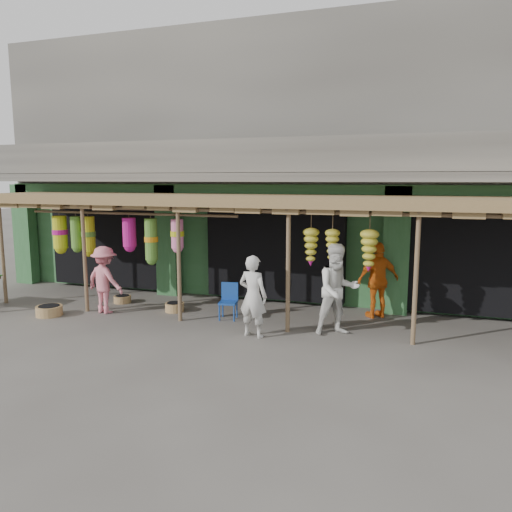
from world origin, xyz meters
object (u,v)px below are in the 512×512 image
(blue_chair, at_px, (229,299))
(person_right, at_px, (338,290))
(person_vendor, at_px, (378,280))
(person_front, at_px, (253,296))
(person_shopper, at_px, (105,280))

(blue_chair, distance_m, person_right, 2.61)
(person_vendor, bearing_deg, person_front, 8.86)
(blue_chair, height_order, person_front, person_front)
(person_right, height_order, person_shopper, person_right)
(person_vendor, bearing_deg, person_shopper, -21.19)
(person_right, bearing_deg, blue_chair, 140.68)
(blue_chair, distance_m, person_shopper, 3.02)
(blue_chair, xyz_separation_m, person_vendor, (3.19, 1.19, 0.42))
(blue_chair, relative_size, person_right, 0.44)
(blue_chair, distance_m, person_front, 1.49)
(person_vendor, height_order, person_shopper, person_vendor)
(person_right, bearing_deg, person_front, 172.95)
(blue_chair, height_order, person_right, person_right)
(person_front, relative_size, person_vendor, 0.95)
(person_front, bearing_deg, person_shopper, 1.18)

